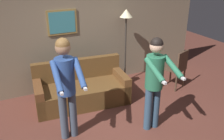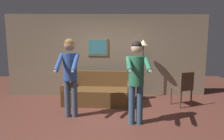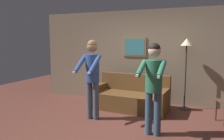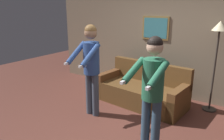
{
  "view_description": "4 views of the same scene",
  "coord_description": "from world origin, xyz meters",
  "px_view_note": "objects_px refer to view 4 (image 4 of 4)",
  "views": [
    {
      "loc": [
        -1.67,
        -3.19,
        2.75
      ],
      "look_at": [
        -0.04,
        0.19,
        1.14
      ],
      "focal_mm": 40.0,
      "sensor_mm": 36.0,
      "label": 1
    },
    {
      "loc": [
        0.08,
        -3.52,
        1.54
      ],
      "look_at": [
        0.12,
        -0.05,
        1.11
      ],
      "focal_mm": 28.0,
      "sensor_mm": 36.0,
      "label": 2
    },
    {
      "loc": [
        1.24,
        -3.97,
        1.67
      ],
      "look_at": [
        -0.27,
        0.1,
        1.14
      ],
      "focal_mm": 35.0,
      "sensor_mm": 36.0,
      "label": 3
    },
    {
      "loc": [
        1.71,
        -2.75,
        2.04
      ],
      "look_at": [
        -0.24,
        0.15,
        1.03
      ],
      "focal_mm": 35.0,
      "sensor_mm": 36.0,
      "label": 4
    }
  ],
  "objects_px": {
    "couch": "(142,91)",
    "person_standing_right": "(152,85)",
    "person_standing_left": "(91,62)",
    "torchiere_lamp": "(218,40)"
  },
  "relations": [
    {
      "from": "couch",
      "to": "person_standing_right",
      "type": "bearing_deg",
      "value": -59.75
    },
    {
      "from": "couch",
      "to": "person_standing_left",
      "type": "relative_size",
      "value": 1.13
    },
    {
      "from": "couch",
      "to": "torchiere_lamp",
      "type": "height_order",
      "value": "torchiere_lamp"
    },
    {
      "from": "torchiere_lamp",
      "to": "person_standing_left",
      "type": "distance_m",
      "value": 2.44
    },
    {
      "from": "couch",
      "to": "torchiere_lamp",
      "type": "xyz_separation_m",
      "value": [
        1.31,
        0.49,
        1.17
      ]
    },
    {
      "from": "couch",
      "to": "torchiere_lamp",
      "type": "relative_size",
      "value": 1.1
    },
    {
      "from": "person_standing_right",
      "to": "couch",
      "type": "bearing_deg",
      "value": 120.25
    },
    {
      "from": "torchiere_lamp",
      "to": "person_standing_left",
      "type": "xyz_separation_m",
      "value": [
        -1.88,
        -1.51,
        -0.39
      ]
    },
    {
      "from": "person_standing_left",
      "to": "person_standing_right",
      "type": "height_order",
      "value": "person_standing_left"
    },
    {
      "from": "torchiere_lamp",
      "to": "person_standing_right",
      "type": "height_order",
      "value": "torchiere_lamp"
    }
  ]
}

